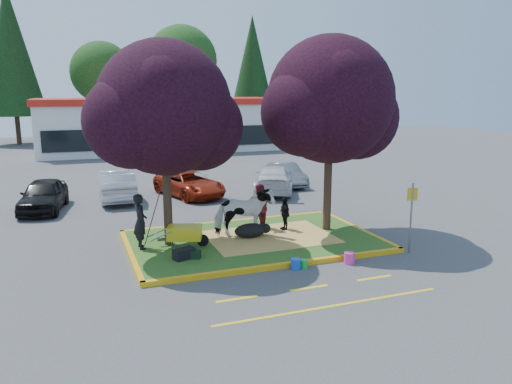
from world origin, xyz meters
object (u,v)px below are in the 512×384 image
object	(u,v)px
bucket_green	(304,264)
car_silver	(117,185)
bucket_pink	(349,258)
cow	(244,213)
bucket_blue	(296,264)
wheelbarrow	(185,233)
handler	(140,221)
calf	(250,231)
car_black	(43,195)
sign_post	(411,210)

from	to	relation	value
bucket_green	car_silver	world-z (taller)	car_silver
bucket_green	bucket_pink	world-z (taller)	bucket_pink
cow	bucket_blue	bearing A→B (deg)	-168.49
cow	car_silver	distance (m)	9.00
wheelbarrow	car_silver	distance (m)	8.94
cow	wheelbarrow	bearing A→B (deg)	106.87
car_silver	bucket_green	bearing A→B (deg)	111.45
cow	bucket_green	size ratio (longest dim) A/B	7.73
handler	bucket_blue	xyz separation A→B (m)	(3.96, -3.10, -0.87)
cow	bucket_pink	world-z (taller)	cow
bucket_pink	bucket_blue	world-z (taller)	bucket_pink
calf	car_black	world-z (taller)	car_black
sign_post	car_black	xyz separation A→B (m)	(-11.11, 10.23, -0.70)
handler	car_silver	world-z (taller)	handler
cow	bucket_blue	world-z (taller)	cow
cow	car_black	world-z (taller)	cow
handler	car_black	world-z (taller)	handler
handler	calf	bearing A→B (deg)	-96.45
bucket_pink	car_black	world-z (taller)	car_black
cow	bucket_green	world-z (taller)	cow
car_black	bucket_pink	bearing A→B (deg)	-40.10
handler	bucket_blue	distance (m)	5.11
bucket_blue	car_black	size ratio (longest dim) A/B	0.08
sign_post	car_silver	xyz separation A→B (m)	(-7.96, 11.37, -0.66)
wheelbarrow	bucket_green	xyz separation A→B (m)	(2.91, -2.63, -0.52)
car_black	sign_post	bearing A→B (deg)	-32.76
bucket_pink	car_black	size ratio (longest dim) A/B	0.09
calf	sign_post	distance (m)	5.31
handler	car_silver	xyz separation A→B (m)	(0.04, 8.37, -0.31)
cow	car_black	distance (m)	9.74
calf	sign_post	world-z (taller)	sign_post
sign_post	car_black	bearing A→B (deg)	157.78
handler	bucket_green	xyz separation A→B (m)	(4.23, -3.10, -0.90)
wheelbarrow	car_silver	world-z (taller)	car_silver
calf	sign_post	xyz separation A→B (m)	(4.35, -2.88, 0.99)
cow	bucket_blue	size ratio (longest dim) A/B	6.31
calf	car_silver	xyz separation A→B (m)	(-3.62, 8.49, 0.33)
handler	bucket_pink	world-z (taller)	handler
wheelbarrow	bucket_green	distance (m)	3.96
car_silver	handler	bearing A→B (deg)	91.14
calf	bucket_blue	world-z (taller)	calf
calf	wheelbarrow	size ratio (longest dim) A/B	0.59
bucket_blue	car_black	world-z (taller)	car_black
bucket_blue	car_silver	distance (m)	12.14
handler	bucket_pink	distance (m)	6.58
bucket_pink	car_silver	xyz separation A→B (m)	(-5.63, 11.60, 0.55)
wheelbarrow	sign_post	xyz separation A→B (m)	(6.68, -2.53, 0.73)
cow	bucket_pink	size ratio (longest dim) A/B	5.77
calf	car_silver	bearing A→B (deg)	89.04
bucket_blue	bucket_green	bearing A→B (deg)	0.00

